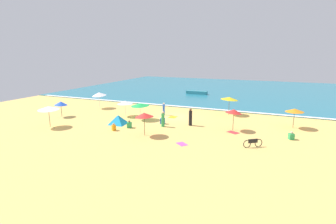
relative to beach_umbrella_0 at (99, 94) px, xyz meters
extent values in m
plane|color=#EDBC60|center=(11.98, -0.91, -2.08)|extent=(60.00, 60.00, 0.00)
cube|color=teal|center=(11.98, 27.09, -2.03)|extent=(60.00, 44.00, 0.10)
cube|color=white|center=(11.98, 5.39, -1.97)|extent=(57.00, 0.70, 0.01)
cylinder|color=silver|center=(0.00, 0.00, -0.94)|extent=(0.05, 0.05, 2.28)
cone|color=white|center=(0.00, 0.00, 0.00)|extent=(2.76, 2.78, 0.67)
cylinder|color=silver|center=(8.87, -3.66, -1.09)|extent=(0.05, 0.05, 1.97)
cone|color=green|center=(8.87, -3.66, -0.23)|extent=(3.13, 3.14, 0.47)
cylinder|color=#4C3823|center=(25.97, -0.41, -1.03)|extent=(0.05, 0.05, 2.09)
cone|color=orange|center=(25.97, -0.41, -0.11)|extent=(2.68, 2.68, 0.39)
cylinder|color=#4C3823|center=(1.33, -10.50, -0.95)|extent=(0.05, 0.05, 2.25)
cone|color=white|center=(1.33, -10.50, 0.03)|extent=(2.84, 2.85, 0.48)
cylinder|color=#4C3823|center=(12.42, -9.15, -0.96)|extent=(0.05, 0.05, 2.24)
cone|color=red|center=(12.42, -9.15, 0.00)|extent=(1.93, 1.91, 0.52)
cylinder|color=#4C3823|center=(18.31, 3.22, -0.93)|extent=(0.05, 0.05, 2.30)
cone|color=yellow|center=(18.31, 3.22, 0.09)|extent=(2.81, 2.80, 0.52)
cylinder|color=#4C3823|center=(20.13, -3.90, -0.97)|extent=(0.05, 0.05, 2.21)
cone|color=red|center=(20.13, -3.90, -0.02)|extent=(2.42, 2.42, 0.56)
cylinder|color=#4C3823|center=(-1.08, -6.35, -1.12)|extent=(0.05, 0.05, 1.92)
cone|color=blue|center=(-1.08, -6.35, -0.36)|extent=(2.08, 2.07, 0.54)
cylinder|color=silver|center=(6.24, -2.85, -1.10)|extent=(0.05, 0.05, 1.95)
cone|color=white|center=(6.24, -2.85, -0.28)|extent=(2.22, 2.21, 0.44)
pyramid|color=#1999D8|center=(7.61, -6.57, -1.55)|extent=(2.64, 2.63, 1.05)
torus|color=black|center=(22.19, -8.74, -1.75)|extent=(0.61, 0.48, 0.72)
torus|color=black|center=(23.07, -8.08, -1.75)|extent=(0.61, 0.48, 0.72)
cube|color=black|center=(22.63, -8.41, -1.53)|extent=(0.74, 0.57, 0.36)
cylinder|color=green|center=(12.76, -5.51, -1.34)|extent=(0.39, 0.39, 1.48)
sphere|color=beige|center=(12.76, -5.51, -0.47)|extent=(0.27, 0.27, 0.27)
cube|color=blue|center=(12.23, -4.44, -1.75)|extent=(0.48, 0.48, 0.65)
sphere|color=brown|center=(12.23, -4.44, -1.33)|extent=(0.22, 0.22, 0.22)
cylinder|color=blue|center=(10.50, -0.29, -1.37)|extent=(0.39, 0.39, 1.40)
sphere|color=beige|center=(10.50, -0.29, -0.57)|extent=(0.24, 0.24, 0.24)
cylinder|color=black|center=(15.39, -3.85, -1.24)|extent=(0.47, 0.47, 1.68)
sphere|color=brown|center=(15.39, -3.85, -0.28)|extent=(0.27, 0.27, 0.27)
cube|color=green|center=(9.59, -7.39, -1.78)|extent=(0.57, 0.57, 0.60)
sphere|color=#9E6B47|center=(9.59, -7.39, -1.37)|extent=(0.24, 0.24, 0.24)
cube|color=green|center=(25.73, -4.78, -1.79)|extent=(0.59, 0.59, 0.56)
sphere|color=beige|center=(25.73, -4.78, -1.41)|extent=(0.23, 0.23, 0.23)
cube|color=orange|center=(8.64, -8.93, -1.78)|extent=(0.50, 0.50, 0.60)
sphere|color=#DBA884|center=(8.64, -8.93, -1.38)|extent=(0.22, 0.22, 0.22)
cube|color=#D84CA5|center=(16.73, -10.13, -2.07)|extent=(1.29, 1.24, 0.01)
cube|color=red|center=(20.30, -4.70, -2.07)|extent=(1.41, 1.23, 0.01)
cube|color=orange|center=(12.09, -1.01, -2.07)|extent=(0.96, 1.20, 0.01)
cube|color=teal|center=(9.31, 17.90, -1.67)|extent=(4.14, 1.03, 0.62)
camera|label=1|loc=(24.63, -31.56, 5.97)|focal=28.67mm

